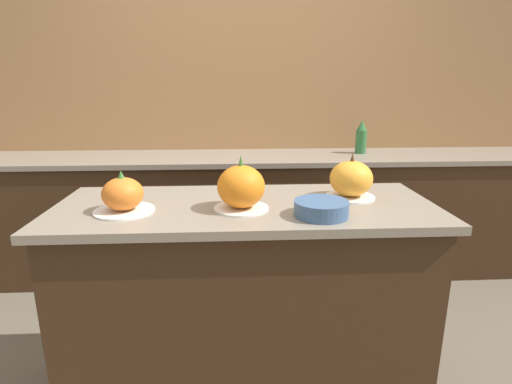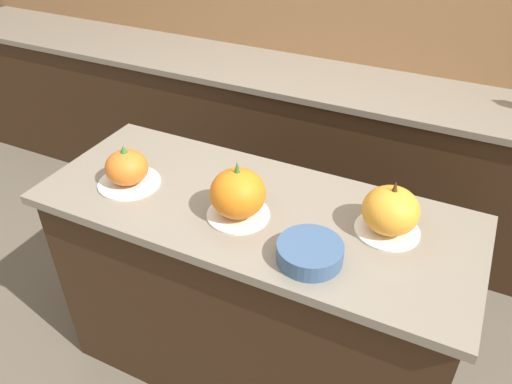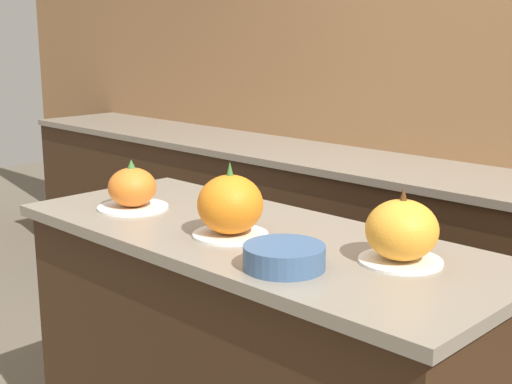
% 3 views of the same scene
% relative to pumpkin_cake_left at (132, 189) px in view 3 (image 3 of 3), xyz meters
% --- Properties ---
extents(wall_back, '(8.00, 0.06, 2.50)m').
position_rel_pumpkin_cake_left_xyz_m(wall_back, '(0.48, 1.68, 0.26)').
color(wall_back, '#9E7047').
rests_on(wall_back, ground_plane).
extents(kitchen_island, '(1.59, 0.64, 0.93)m').
position_rel_pumpkin_cake_left_xyz_m(kitchen_island, '(0.48, 0.08, -0.53)').
color(kitchen_island, '#382314').
rests_on(kitchen_island, ground_plane).
extents(back_counter, '(6.00, 0.60, 0.91)m').
position_rel_pumpkin_cake_left_xyz_m(back_counter, '(0.48, 1.35, -0.54)').
color(back_counter, '#382314').
rests_on(back_counter, ground_plane).
extents(pumpkin_cake_left, '(0.24, 0.24, 0.17)m').
position_rel_pumpkin_cake_left_xyz_m(pumpkin_cake_left, '(0.00, 0.00, 0.00)').
color(pumpkin_cake_left, white).
rests_on(pumpkin_cake_left, kitchen_island).
extents(pumpkin_cake_center, '(0.22, 0.22, 0.22)m').
position_rel_pumpkin_cake_left_xyz_m(pumpkin_cake_center, '(0.46, 0.01, 0.02)').
color(pumpkin_cake_center, white).
rests_on(pumpkin_cake_center, kitchen_island).
extents(pumpkin_cake_right, '(0.22, 0.22, 0.20)m').
position_rel_pumpkin_cake_left_xyz_m(pumpkin_cake_right, '(0.95, 0.15, 0.02)').
color(pumpkin_cake_right, white).
rests_on(pumpkin_cake_right, kitchen_island).
extents(mixing_bowl, '(0.21, 0.21, 0.06)m').
position_rel_pumpkin_cake_left_xyz_m(mixing_bowl, '(0.77, -0.10, -0.04)').
color(mixing_bowl, '#3D5B84').
rests_on(mixing_bowl, kitchen_island).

